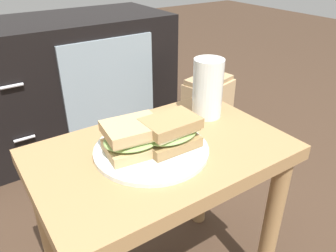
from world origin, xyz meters
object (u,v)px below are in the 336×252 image
sandwich_front (133,138)px  sandwich_back (171,133)px  plate (152,151)px  paper_bag (207,118)px  tv_cabinet (67,82)px  beer_glass (208,89)px

sandwich_front → sandwich_back: bearing=-19.3°
plate → paper_bag: plate is taller
tv_cabinet → beer_glass: bearing=-83.8°
tv_cabinet → sandwich_back: bearing=-94.6°
sandwich_back → plate: bearing=160.7°
beer_glass → sandwich_front: bearing=-166.5°
plate → paper_bag: size_ratio=0.66×
sandwich_front → sandwich_back: (0.08, -0.03, 0.00)m
sandwich_front → paper_bag: sandwich_front is taller
sandwich_front → tv_cabinet: bearing=80.7°
plate → beer_glass: bearing=19.1°
tv_cabinet → sandwich_back: 0.99m
tv_cabinet → sandwich_back: (-0.08, -0.97, 0.21)m
sandwich_front → beer_glass: (0.25, 0.06, 0.03)m
tv_cabinet → sandwich_back: tv_cabinet is taller
paper_bag → beer_glass: bearing=-131.9°
plate → paper_bag: bearing=39.6°
plate → sandwich_back: bearing=-19.3°
beer_glass → tv_cabinet: bearing=96.2°
sandwich_back → paper_bag: bearing=42.4°
plate → paper_bag: (0.56, 0.47, -0.28)m
plate → sandwich_back: sandwich_back is taller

